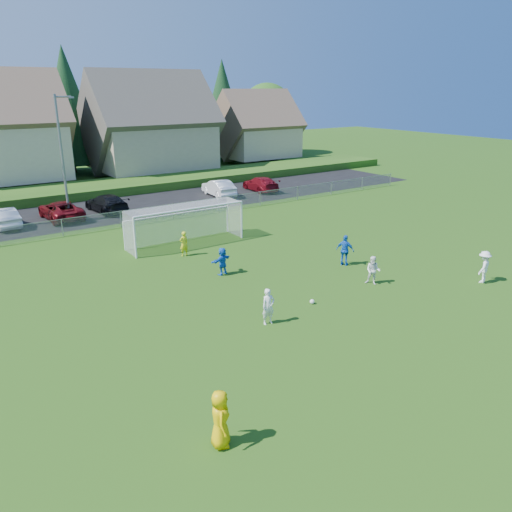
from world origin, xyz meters
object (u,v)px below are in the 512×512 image
Objects in this scene: player_white_c at (484,267)px; car_f at (219,188)px; car_b at (3,217)px; player_blue_b at (222,261)px; car_d at (106,203)px; car_g at (260,184)px; player_white_a at (268,307)px; player_white_b at (373,270)px; car_c at (61,210)px; referee at (220,419)px; soccer_ball at (312,302)px; soccer_goal at (184,218)px; player_blue_a at (345,250)px; goalkeeper at (184,244)px.

player_white_c is 25.87m from car_f.
player_white_c is 0.40× the size of car_b.
player_blue_b reaches higher than car_d.
player_white_a is at bearing 60.80° from car_g.
car_c is at bearing 171.61° from player_white_b.
player_white_c is at bearing -6.53° from player_white_a.
car_f is (-0.37, 25.87, -0.09)m from player_white_c.
player_white_b is (12.40, 5.98, -0.12)m from referee.
referee is (-8.33, -5.85, 0.75)m from soccer_ball.
player_white_a is 1.06× the size of player_white_b.
referee is 1.16× the size of player_blue_b.
soccer_goal reaches higher than player_white_a.
car_b is at bearing 7.82° from car_f.
player_white_b is 1.00× the size of player_blue_b.
player_white_b is at bearing 109.83° from car_c.
soccer_ball is at bearing 87.68° from car_d.
player_blue_a is at bearing 121.25° from car_b.
player_white_c is at bearing -56.95° from soccer_goal.
player_white_a is 23.11m from car_c.
car_d is at bearing 92.45° from player_white_a.
referee reaches higher than car_d.
car_b is 17.95m from car_f.
referee is at bearing -95.83° from player_white_b.
goalkeeper reaches higher than player_white_b.
player_white_a is 0.35× the size of car_f.
player_white_b is 0.35× the size of car_b.
referee is 1.10× the size of player_white_a.
referee is 28.37m from car_b.
player_white_b is 23.49m from car_d.
referee reaches higher than goalkeeper.
player_white_a is 10.08m from goalkeeper.
player_blue_b is at bearing -166.42° from player_white_b.
player_blue_b is at bearing -7.52° from referee.
player_white_a is at bearing -22.18° from referee.
player_white_c reaches higher than car_f.
player_white_b is 11.05m from goalkeeper.
player_white_b is 12.56m from soccer_goal.
player_white_b is 24.30m from car_c.
player_blue_a reaches higher than car_c.
referee is 19.24m from soccer_goal.
player_blue_a is 10.37m from soccer_goal.
goalkeeper is at bearing -117.18° from soccer_goal.
player_white_a reaches higher than goalkeeper.
car_c is (-9.56, 22.34, -0.04)m from player_white_b.
player_white_a is at bearing -170.27° from soccer_ball.
referee is at bearing -5.61° from player_white_c.
player_blue_a is 22.08m from car_c.
soccer_ball is 0.03× the size of soccer_goal.
player_white_c is 27.87m from car_d.
car_b is at bearing -69.67° from player_white_c.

